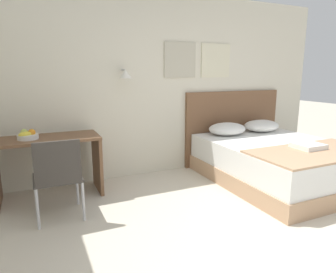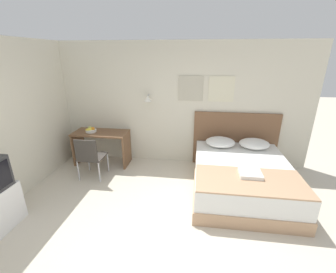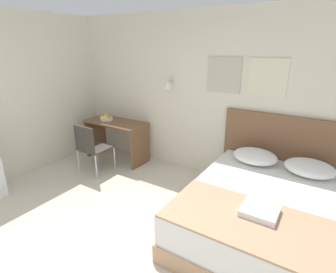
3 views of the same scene
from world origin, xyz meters
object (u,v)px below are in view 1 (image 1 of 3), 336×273
Objects in this scene: headboard at (233,127)px; folded_towel_near_foot at (308,146)px; throw_blanket at (316,152)px; desk at (49,156)px; bed at (277,162)px; pillow_right at (261,126)px; pillow_left at (227,129)px; fruit_bowl at (28,136)px; desk_chair at (58,173)px.

folded_towel_near_foot is at bearing -88.94° from headboard.
desk reaches higher than throw_blanket.
folded_towel_near_foot reaches higher than throw_blanket.
headboard is (0.00, 1.07, 0.33)m from bed.
headboard is at bearing 90.00° from bed.
headboard is 0.47m from pillow_right.
throw_blanket is 0.15m from folded_towel_near_foot.
pillow_left is 1.00× the size of pillow_right.
desk_chair is at bearing -68.98° from fruit_bowl.
pillow_left is 1.26m from folded_towel_near_foot.
fruit_bowl reaches higher than folded_towel_near_foot.
pillow_right is 1.24m from folded_towel_near_foot.
throw_blanket is (-0.00, -1.67, -0.03)m from headboard.
pillow_left is at bearing 107.08° from folded_towel_near_foot.
desk_chair is at bearing -86.14° from desk.
folded_towel_near_foot is 3.40m from fruit_bowl.
pillow_left is at bearing 0.67° from fruit_bowl.
desk is 5.18× the size of fruit_bowl.
fruit_bowl is (-3.50, -0.03, 0.15)m from pillow_right.
fruit_bowl reaches higher than bed.
folded_towel_near_foot is 3.21m from desk.
fruit_bowl is at bearing -173.66° from headboard.
bed is at bearing 90.00° from throw_blanket.
bed is at bearing -114.56° from pillow_right.
desk is (-2.61, -0.01, -0.13)m from pillow_left.
bed is at bearing -12.74° from fruit_bowl.
desk_chair reaches higher than throw_blanket.
desk_chair is at bearing -167.89° from pillow_right.
throw_blanket is at bearing -90.00° from bed.
pillow_left is (-0.34, -0.32, 0.05)m from headboard.
pillow_right is 1.77× the size of folded_towel_near_foot.
pillow_left is 0.37× the size of throw_blanket.
desk is at bearing -179.84° from pillow_right.
pillow_left is 0.68m from pillow_right.
folded_towel_near_foot is (0.03, -1.52, 0.01)m from headboard.
bed is 3.28m from fruit_bowl.
pillow_right reaches higher than bed.
headboard is 1.51× the size of desk.
throw_blanket is 4.80× the size of folded_towel_near_foot.
folded_towel_near_foot is (0.03, -0.46, 0.34)m from bed.
bed is 3.44× the size of pillow_right.
desk is at bearing 155.58° from throw_blanket.
desk is (-3.29, -0.01, -0.13)m from pillow_right.
pillow_left is 2.82m from fruit_bowl.
desk is 0.69m from desk_chair.
bed is 0.57m from folded_towel_near_foot.
pillow_right is at bearing 0.16° from desk.
fruit_bowl is (-3.16, 0.71, 0.52)m from bed.
bed is 3.05m from desk.
pillow_left reaches higher than folded_towel_near_foot.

